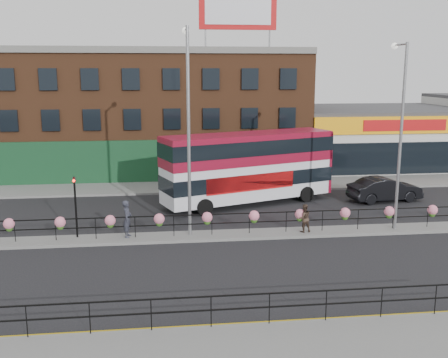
{
  "coord_description": "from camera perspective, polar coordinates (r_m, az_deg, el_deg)",
  "views": [
    {
      "loc": [
        -3.5,
        -26.38,
        8.68
      ],
      "look_at": [
        0.0,
        3.0,
        2.5
      ],
      "focal_mm": 42.0,
      "sensor_mm": 36.0,
      "label": 1
    }
  ],
  "objects": [
    {
      "name": "lamp_column_west",
      "position": [
        26.91,
        -3.93,
        7.1
      ],
      "size": [
        0.38,
        1.88,
        10.7
      ],
      "color": "gray",
      "rests_on": "median"
    },
    {
      "name": "south_pavement",
      "position": [
        17.12,
        6.27,
        -18.46
      ],
      "size": [
        60.0,
        4.0,
        0.15
      ],
      "primitive_type": "cube",
      "color": "slate",
      "rests_on": "ground"
    },
    {
      "name": "median_railing",
      "position": [
        27.68,
        0.74,
        -4.21
      ],
      "size": [
        30.04,
        0.56,
        1.23
      ],
      "color": "black",
      "rests_on": "median"
    },
    {
      "name": "traffic_light_median",
      "position": [
        27.85,
        -15.92,
        -1.55
      ],
      "size": [
        0.15,
        0.28,
        3.65
      ],
      "color": "black",
      "rests_on": "median"
    },
    {
      "name": "yellow_line_outer",
      "position": [
        18.96,
        4.78,
        -15.47
      ],
      "size": [
        60.0,
        0.1,
        0.01
      ],
      "primitive_type": "cube",
      "color": "gold",
      "rests_on": "ground"
    },
    {
      "name": "brick_building",
      "position": [
        46.47,
        -7.45,
        7.32
      ],
      "size": [
        25.0,
        12.21,
        10.3
      ],
      "color": "brown",
      "rests_on": "ground"
    },
    {
      "name": "ground",
      "position": [
        27.99,
        0.73,
        -6.27
      ],
      "size": [
        120.0,
        120.0,
        0.0
      ],
      "primitive_type": "plane",
      "color": "black",
      "rests_on": "ground"
    },
    {
      "name": "lamp_column_east",
      "position": [
        29.46,
        18.59,
        6.07
      ],
      "size": [
        0.36,
        1.75,
        9.96
      ],
      "color": "gray",
      "rests_on": "median"
    },
    {
      "name": "south_railing",
      "position": [
        18.08,
        -1.42,
        -13.48
      ],
      "size": [
        20.04,
        0.05,
        1.12
      ],
      "color": "black",
      "rests_on": "south_pavement"
    },
    {
      "name": "pedestrian_a",
      "position": [
        27.64,
        -10.48,
        -4.27
      ],
      "size": [
        0.86,
        0.69,
        1.94
      ],
      "primitive_type": "imported",
      "rotation": [
        0.0,
        0.0,
        1.41
      ],
      "color": "#2B2C38",
      "rests_on": "median"
    },
    {
      "name": "yellow_line_inner",
      "position": [
        19.12,
        4.67,
        -15.22
      ],
      "size": [
        60.0,
        0.1,
        0.01
      ],
      "primitive_type": "cube",
      "color": "gold",
      "rests_on": "ground"
    },
    {
      "name": "double_decker_bus",
      "position": [
        34.12,
        2.75,
        1.98
      ],
      "size": [
        11.77,
        6.47,
        4.67
      ],
      "color": "silver",
      "rests_on": "ground"
    },
    {
      "name": "median",
      "position": [
        27.96,
        0.73,
        -6.12
      ],
      "size": [
        60.0,
        1.6,
        0.15
      ],
      "primitive_type": "cube",
      "color": "slate",
      "rests_on": "ground"
    },
    {
      "name": "pedestrian_b",
      "position": [
        28.37,
        8.7,
        -4.23
      ],
      "size": [
        0.89,
        0.77,
        1.53
      ],
      "primitive_type": "imported",
      "rotation": [
        0.0,
        0.0,
        3.27
      ],
      "color": "#3F2F24",
      "rests_on": "median"
    },
    {
      "name": "car",
      "position": [
        36.82,
        17.11,
        -1.07
      ],
      "size": [
        3.14,
        5.42,
        1.62
      ],
      "primitive_type": "imported",
      "rotation": [
        0.0,
        0.0,
        1.72
      ],
      "color": "black",
      "rests_on": "ground"
    },
    {
      "name": "north_pavement",
      "position": [
        39.48,
        -1.55,
        -0.79
      ],
      "size": [
        60.0,
        4.0,
        0.15
      ],
      "primitive_type": "cube",
      "color": "slate",
      "rests_on": "ground"
    },
    {
      "name": "supermarket",
      "position": [
        50.58,
        15.99,
        4.5
      ],
      "size": [
        15.0,
        12.25,
        5.3
      ],
      "color": "silver",
      "rests_on": "ground"
    },
    {
      "name": "billboard",
      "position": [
        42.04,
        1.52,
        17.94
      ],
      "size": [
        6.0,
        0.29,
        4.4
      ],
      "color": "#BA0E10",
      "rests_on": "brick_building"
    }
  ]
}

